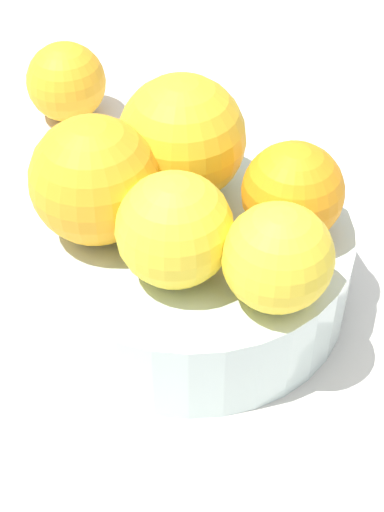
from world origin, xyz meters
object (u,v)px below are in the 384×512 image
Objects in this scene: orange_in_bowl_0 at (94,180)px; orange_in_bowl_3 at (278,258)px; orange_in_bowl_1 at (182,138)px; orange_loose_0 at (66,82)px; orange_in_bowl_4 at (293,192)px; orange_in_bowl_2 at (175,230)px; fruit_bowl at (192,264)px.

orange_in_bowl_3 is (7.36, -9.01, -0.78)cm from orange_in_bowl_0.
orange_in_bowl_1 is at bearing 17.21° from orange_in_bowl_0.
orange_in_bowl_1 is at bearing -82.16° from orange_loose_0.
orange_in_bowl_3 is 1.00× the size of orange_in_bowl_4.
orange_in_bowl_1 reaches higher than orange_in_bowl_2.
orange_in_bowl_4 is 27.72cm from orange_loose_0.
orange_in_bowl_2 is at bearing -173.49° from orange_in_bowl_4.
orange_in_bowl_0 is 0.96× the size of orange_in_bowl_1.
orange_in_bowl_1 reaches higher than fruit_bowl.
fruit_bowl is at bearing 54.84° from orange_in_bowl_2.
orange_loose_0 is at bearing 97.38° from orange_in_bowl_3.
orange_in_bowl_1 is 1.31× the size of orange_in_bowl_4.
orange_in_bowl_1 is (0.83, 3.81, 6.93)cm from fruit_bowl.
orange_in_bowl_1 is at bearing 77.68° from fruit_bowl.
orange_in_bowl_4 is (4.51, -6.21, -0.95)cm from orange_in_bowl_1.
fruit_bowl is 3.29× the size of orange_in_bowl_4.
orange_in_bowl_3 is at bearing -124.78° from orange_in_bowl_4.
orange_in_bowl_0 reaches higher than orange_in_bowl_2.
orange_in_bowl_3 is 5.71cm from orange_in_bowl_4.
orange_in_bowl_0 is 22.98cm from orange_loose_0.
orange_in_bowl_0 reaches higher than fruit_bowl.
orange_in_bowl_0 reaches higher than orange_loose_0.
orange_in_bowl_2 is at bearing -90.82° from orange_loose_0.
orange_in_bowl_1 reaches higher than orange_in_bowl_3.
orange_in_bowl_1 is 1.20× the size of orange_loose_0.
orange_in_bowl_3 is 0.91× the size of orange_loose_0.
orange_in_bowl_2 is 5.82cm from orange_in_bowl_3.
orange_in_bowl_1 is at bearing 125.96° from orange_in_bowl_4.
orange_in_bowl_2 is (-3.14, -7.09, -0.69)cm from orange_in_bowl_1.
fruit_bowl is at bearing 155.80° from orange_in_bowl_4.
orange_in_bowl_2 is at bearing -125.16° from fruit_bowl.
orange_in_bowl_0 is 6.40cm from orange_in_bowl_1.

